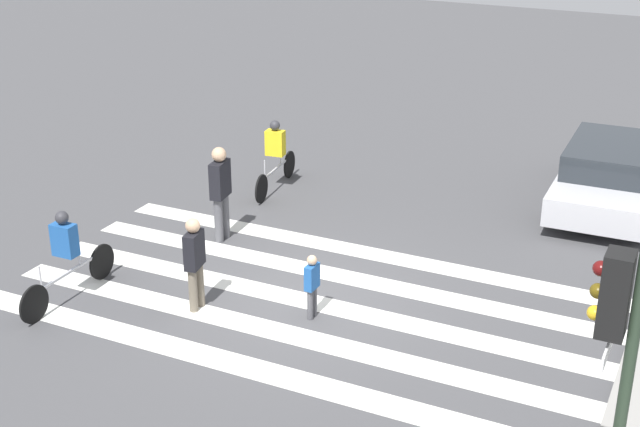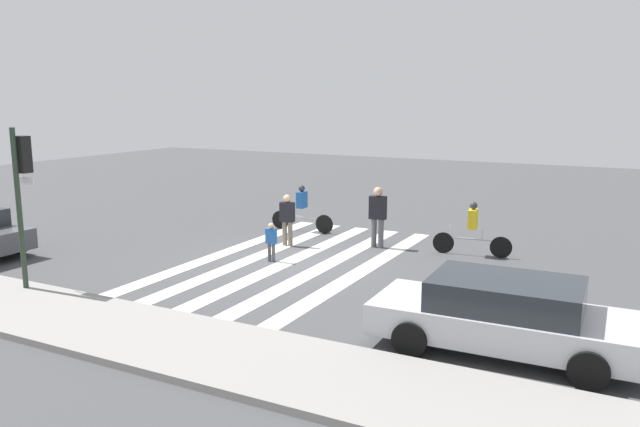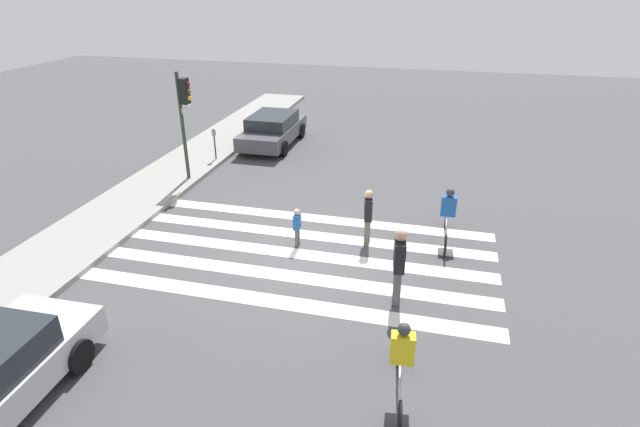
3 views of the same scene
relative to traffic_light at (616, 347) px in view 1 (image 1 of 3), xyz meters
The scene contains 9 objects.
ground_plane 7.14m from the traffic_light, 127.42° to the right, with size 60.00×60.00×0.00m, color #444447.
crosswalk_stripes 7.14m from the traffic_light, 127.42° to the right, with size 4.89×10.00×0.01m.
traffic_light is the anchor object (origin of this frame).
pedestrian_adult_blue_shirt 7.64m from the traffic_light, 113.99° to the right, with size 0.47×0.28×1.60m.
pedestrian_adult_yellow_jacket 6.46m from the traffic_light, 125.78° to the right, with size 0.31×0.16×1.10m.
pedestrian_adult_tall_backpack 9.77m from the traffic_light, 125.28° to the right, with size 0.54×0.30×1.86m.
cyclist_near_curb 11.86m from the traffic_light, 135.54° to the right, with size 2.25×0.42×1.58m.
cyclist_far_lane 9.36m from the traffic_light, 104.97° to the right, with size 2.34×0.40×1.59m.
car_parked_far_curb 10.90m from the traffic_light, behind, with size 4.73×2.10×1.36m.
Camera 1 is at (11.74, 5.89, 7.07)m, focal length 50.00 mm.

